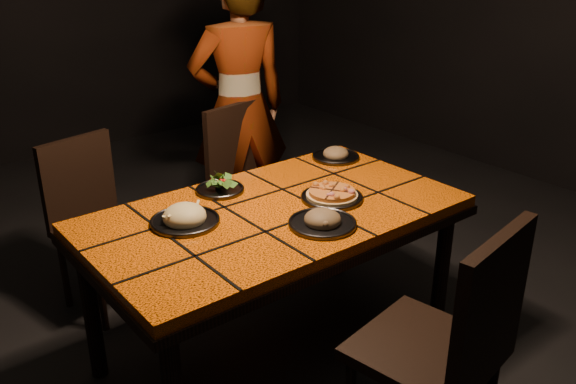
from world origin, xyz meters
TOP-DOWN VIEW (x-y plane):
  - room_shell at (0.00, 0.00)m, footprint 6.04×7.04m
  - dining_table at (0.00, 0.00)m, footprint 1.62×0.92m
  - chair_near at (0.05, -0.92)m, footprint 0.53×0.53m
  - chair_far_left at (-0.45, 0.95)m, footprint 0.48×0.48m
  - chair_far_right at (0.47, 0.91)m, footprint 0.49×0.49m
  - diner at (0.59, 1.13)m, footprint 0.71×0.55m
  - plate_pizza at (0.26, -0.08)m, footprint 0.32×0.32m
  - plate_pasta at (-0.37, 0.12)m, footprint 0.28×0.28m
  - plate_salad at (-0.08, 0.31)m, footprint 0.22×0.22m
  - plate_mushroom_a at (0.06, -0.25)m, footprint 0.28×0.28m
  - plate_mushroom_b at (0.64, 0.31)m, footprint 0.25×0.25m

SIDE VIEW (x-z plane):
  - chair_far_left at x=-0.45m, z-range 0.07..0.96m
  - chair_far_right at x=0.47m, z-range 0.07..0.99m
  - chair_near at x=0.05m, z-range 0.07..1.08m
  - dining_table at x=0.00m, z-range 0.30..1.05m
  - plate_pizza at x=0.26m, z-range 0.75..0.79m
  - plate_mushroom_b at x=0.64m, z-range 0.73..0.81m
  - plate_mushroom_a at x=0.06m, z-range 0.73..0.82m
  - plate_pasta at x=-0.37m, z-range 0.73..0.82m
  - plate_salad at x=-0.08m, z-range 0.74..0.81m
  - diner at x=0.59m, z-range 0.00..1.71m
  - room_shell at x=0.00m, z-range -0.04..3.04m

